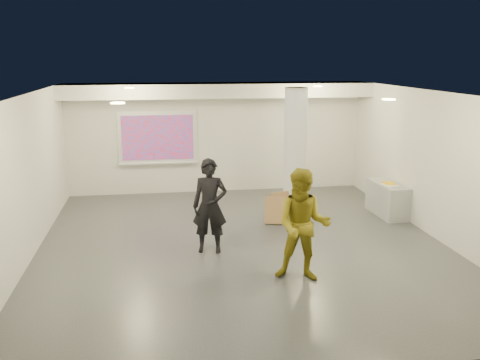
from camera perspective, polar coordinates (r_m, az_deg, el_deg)
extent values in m
cube|color=#35383C|center=(10.72, 0.34, -7.00)|extent=(8.00, 9.00, 0.01)
cube|color=white|center=(10.09, 0.36, 9.21)|extent=(8.00, 9.00, 0.01)
cube|color=silver|center=(14.69, -2.50, 4.54)|extent=(8.00, 0.01, 3.00)
cube|color=silver|center=(6.08, 7.29, -8.08)|extent=(8.00, 0.01, 3.00)
cube|color=silver|center=(10.44, -21.86, 0.07)|extent=(0.01, 9.00, 3.00)
cube|color=silver|center=(11.63, 20.20, 1.46)|extent=(0.01, 9.00, 3.00)
cube|color=silver|center=(14.00, -2.30, 9.55)|extent=(8.00, 1.10, 0.36)
cylinder|color=#FFF399|center=(12.47, -11.74, 9.59)|extent=(0.22, 0.22, 0.02)
cylinder|color=#FFF399|center=(13.03, 8.27, 9.87)|extent=(0.22, 0.22, 0.02)
cylinder|color=#FFF399|center=(8.48, -12.91, 8.01)|extent=(0.22, 0.22, 0.02)
cylinder|color=#FFF399|center=(9.29, 15.58, 8.28)|extent=(0.22, 0.22, 0.02)
cylinder|color=silver|center=(12.34, 5.88, 2.83)|extent=(0.52, 0.52, 3.00)
cube|color=white|center=(14.55, -8.78, 4.51)|extent=(2.10, 0.06, 1.40)
cube|color=#085BB7|center=(14.51, -8.78, 4.49)|extent=(1.90, 0.01, 1.20)
cube|color=white|center=(14.61, -8.68, 1.76)|extent=(2.10, 0.08, 0.04)
cube|color=#939698|center=(13.09, 15.49, -1.99)|extent=(0.60, 1.33, 0.77)
cube|color=white|center=(12.81, 15.75, -0.51)|extent=(0.36, 0.41, 0.02)
cube|color=yellow|center=(12.91, 15.62, -0.37)|extent=(0.30, 0.38, 0.03)
cube|color=#9A7146|center=(12.30, 4.55, -2.76)|extent=(0.62, 0.29, 0.66)
cube|color=#9A7146|center=(12.03, 4.01, -3.24)|extent=(0.61, 0.37, 0.61)
imported|color=black|center=(10.16, -3.23, -2.79)|extent=(0.73, 0.55, 1.82)
imported|color=olive|center=(8.93, 6.75, -4.82)|extent=(1.11, 0.98, 1.90)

